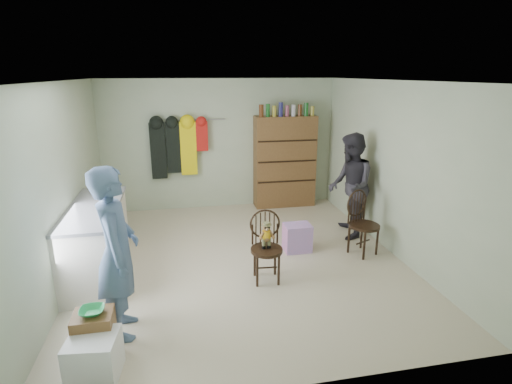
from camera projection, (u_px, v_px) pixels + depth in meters
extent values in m
plane|color=beige|center=(242.00, 260.00, 5.78)|extent=(5.00, 5.00, 0.00)
plane|color=beige|center=(220.00, 145.00, 7.77)|extent=(4.50, 0.00, 4.50)
plane|color=beige|center=(64.00, 185.00, 5.00)|extent=(0.00, 5.00, 5.00)
plane|color=beige|center=(392.00, 169.00, 5.84)|extent=(0.00, 5.00, 5.00)
plane|color=white|center=(240.00, 81.00, 5.06)|extent=(5.00, 5.00, 0.00)
cube|color=silver|center=(96.00, 242.00, 5.29)|extent=(0.60, 1.80, 0.90)
cube|color=slate|center=(92.00, 208.00, 5.15)|extent=(0.64, 1.86, 0.04)
cylinder|color=#99999E|center=(116.00, 248.00, 4.89)|extent=(0.02, 0.02, 0.14)
cylinder|color=#99999E|center=(124.00, 222.00, 5.74)|extent=(0.02, 0.02, 0.14)
cube|color=brown|center=(95.00, 337.00, 3.69)|extent=(0.35, 0.30, 0.50)
imported|color=green|center=(92.00, 311.00, 3.61)|extent=(0.22, 0.22, 0.05)
cube|color=white|center=(94.00, 357.00, 3.51)|extent=(0.46, 0.45, 0.40)
cylinder|color=black|center=(267.00, 250.00, 5.08)|extent=(0.44, 0.44, 0.04)
cylinder|color=black|center=(257.00, 272.00, 5.00)|extent=(0.03, 0.03, 0.41)
cylinder|color=black|center=(279.00, 270.00, 5.03)|extent=(0.03, 0.03, 0.41)
cylinder|color=black|center=(255.00, 262.00, 5.27)|extent=(0.03, 0.03, 0.41)
cylinder|color=black|center=(275.00, 260.00, 5.30)|extent=(0.03, 0.03, 0.41)
torus|color=black|center=(265.00, 224.00, 5.15)|extent=(0.40, 0.06, 0.40)
cylinder|color=black|center=(252.00, 235.00, 5.16)|extent=(0.03, 0.03, 0.27)
cylinder|color=black|center=(277.00, 233.00, 5.20)|extent=(0.03, 0.03, 0.27)
cylinder|color=yellow|center=(266.00, 234.00, 5.04)|extent=(0.11, 0.11, 0.11)
cylinder|color=#475128|center=(266.00, 242.00, 5.07)|extent=(0.07, 0.07, 0.16)
sphere|color=#9E7042|center=(266.00, 227.00, 5.01)|extent=(0.10, 0.10, 0.10)
cylinder|color=#475128|center=(266.00, 224.00, 5.00)|extent=(0.09, 0.09, 0.03)
cube|color=black|center=(267.00, 228.00, 4.97)|extent=(0.07, 0.01, 0.02)
cylinder|color=black|center=(364.00, 226.00, 5.84)|extent=(0.56, 0.56, 0.04)
cylinder|color=black|center=(364.00, 246.00, 5.72)|extent=(0.03, 0.03, 0.43)
cylinder|color=black|center=(377.00, 241.00, 5.88)|extent=(0.03, 0.03, 0.43)
cylinder|color=black|center=(349.00, 239.00, 5.95)|extent=(0.03, 0.03, 0.43)
cylinder|color=black|center=(362.00, 235.00, 6.11)|extent=(0.03, 0.03, 0.43)
torus|color=black|center=(357.00, 203.00, 5.89)|extent=(0.39, 0.19, 0.41)
cylinder|color=black|center=(349.00, 214.00, 5.83)|extent=(0.03, 0.03, 0.28)
cylinder|color=black|center=(364.00, 210.00, 6.02)|extent=(0.03, 0.03, 0.28)
cube|color=pink|center=(297.00, 238.00, 6.02)|extent=(0.40, 0.31, 0.42)
imported|color=#496186|center=(117.00, 253.00, 3.94)|extent=(0.47, 0.68, 1.78)
imported|color=#2D2B33|center=(350.00, 186.00, 6.40)|extent=(0.84, 0.97, 1.70)
cube|color=brown|center=(285.00, 162.00, 7.92)|extent=(1.20, 0.38, 1.80)
cube|color=black|center=(287.00, 181.00, 7.84)|extent=(1.16, 0.02, 0.03)
cube|color=black|center=(287.00, 161.00, 7.72)|extent=(1.16, 0.02, 0.03)
cube|color=black|center=(288.00, 141.00, 7.61)|extent=(1.16, 0.02, 0.03)
cylinder|color=#592D14|center=(261.00, 111.00, 7.44)|extent=(0.09, 0.09, 0.23)
cylinder|color=#19591E|center=(268.00, 110.00, 7.46)|extent=(0.08, 0.08, 0.24)
cylinder|color=#A59933|center=(274.00, 111.00, 7.49)|extent=(0.08, 0.08, 0.20)
cylinder|color=navy|center=(281.00, 109.00, 7.50)|extent=(0.08, 0.08, 0.27)
cylinder|color=#8C3F59|center=(287.00, 111.00, 7.53)|extent=(0.08, 0.08, 0.21)
cylinder|color=#B2B2B7|center=(294.00, 111.00, 7.56)|extent=(0.09, 0.09, 0.22)
cylinder|color=#592D14|center=(300.00, 110.00, 7.58)|extent=(0.08, 0.08, 0.22)
cylinder|color=#19591E|center=(306.00, 109.00, 7.60)|extent=(0.08, 0.08, 0.25)
cylinder|color=#A59933|center=(312.00, 111.00, 7.63)|extent=(0.07, 0.07, 0.18)
cylinder|color=#99999E|center=(199.00, 120.00, 7.49)|extent=(1.00, 0.02, 0.02)
cube|color=black|center=(158.00, 151.00, 7.45)|extent=(0.28, 0.10, 1.05)
cube|color=black|center=(173.00, 148.00, 7.49)|extent=(0.26, 0.10, 0.95)
cube|color=yellow|center=(188.00, 149.00, 7.55)|extent=(0.30, 0.10, 1.00)
cube|color=red|center=(202.00, 136.00, 7.53)|extent=(0.22, 0.10, 0.55)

